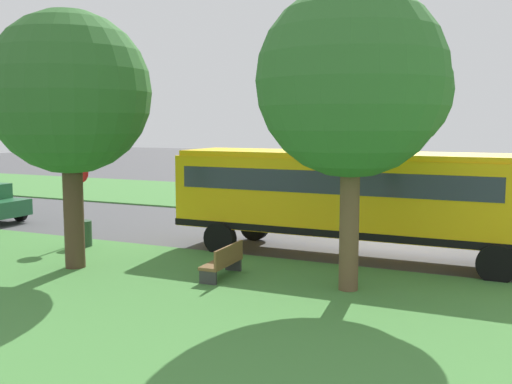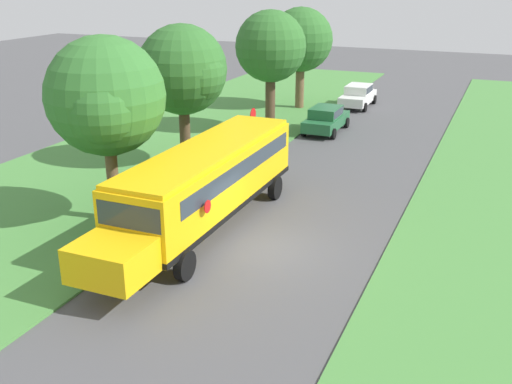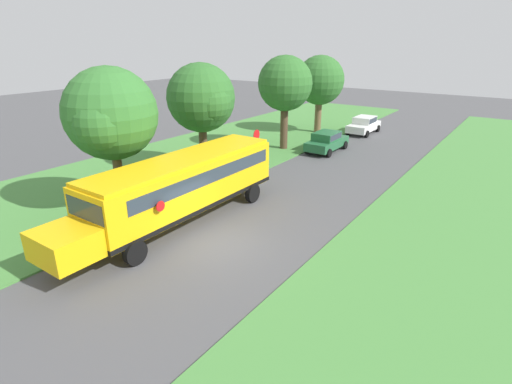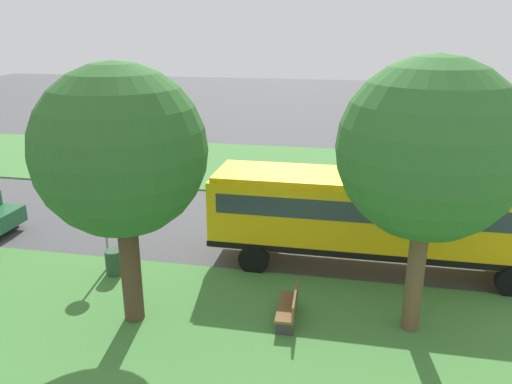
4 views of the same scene
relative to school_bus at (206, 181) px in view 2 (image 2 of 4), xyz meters
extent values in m
plane|color=#4C4C4F|center=(2.73, -0.88, -1.92)|extent=(120.00, 120.00, 0.00)
cube|color=#47843D|center=(-7.27, -0.88, -1.88)|extent=(12.00, 80.00, 0.08)
cube|color=yellow|center=(0.00, 0.29, -0.02)|extent=(2.50, 10.50, 2.20)
cube|color=yellow|center=(0.00, -5.91, -0.57)|extent=(2.20, 1.90, 1.10)
cube|color=yellow|center=(0.00, 0.29, 1.16)|extent=(2.35, 10.29, 0.16)
cube|color=black|center=(0.00, 0.29, -1.00)|extent=(2.54, 10.54, 0.20)
cube|color=#2D3842|center=(0.00, 0.59, 0.44)|extent=(2.53, 9.24, 0.64)
cube|color=#2D3842|center=(0.00, -4.91, 0.44)|extent=(2.25, 0.12, 0.80)
cylinder|color=red|center=(1.43, -2.60, 0.13)|extent=(0.03, 0.44, 0.44)
cylinder|color=black|center=(1.25, -3.91, -1.42)|extent=(0.30, 1.00, 1.00)
cylinder|color=black|center=(-1.25, -3.91, -1.42)|extent=(0.30, 1.00, 1.00)
cylinder|color=black|center=(1.25, 3.96, -1.42)|extent=(0.30, 1.00, 1.00)
cylinder|color=black|center=(-1.25, 3.96, -1.42)|extent=(0.30, 1.00, 1.00)
cube|color=#236038|center=(-0.07, 15.90, -1.28)|extent=(1.80, 4.40, 0.64)
cube|color=#236038|center=(-0.07, 15.75, -0.66)|extent=(1.60, 2.20, 0.60)
cube|color=#2D3842|center=(-0.07, 15.75, -0.64)|extent=(1.62, 2.02, 0.45)
cylinder|color=black|center=(-0.97, 17.40, -1.60)|extent=(0.22, 0.64, 0.64)
cylinder|color=black|center=(0.83, 17.40, -1.60)|extent=(0.22, 0.64, 0.64)
cylinder|color=black|center=(-0.97, 14.41, -1.60)|extent=(0.22, 0.64, 0.64)
cylinder|color=black|center=(0.83, 14.41, -1.60)|extent=(0.22, 0.64, 0.64)
cube|color=silver|center=(-0.07, 23.76, -1.28)|extent=(1.80, 4.40, 0.64)
cube|color=silver|center=(-0.07, 23.91, -0.66)|extent=(1.60, 2.20, 0.60)
cube|color=#2D3842|center=(-0.07, 23.91, -0.64)|extent=(1.62, 2.02, 0.45)
cylinder|color=black|center=(0.83, 22.27, -1.60)|extent=(0.22, 0.64, 0.64)
cylinder|color=black|center=(-0.97, 22.27, -1.60)|extent=(0.22, 0.64, 0.64)
cylinder|color=black|center=(0.83, 25.26, -1.60)|extent=(0.22, 0.64, 0.64)
cylinder|color=black|center=(-0.97, 25.26, -1.60)|extent=(0.22, 0.64, 0.64)
cylinder|color=brown|center=(-3.63, -0.77, -0.27)|extent=(0.46, 0.46, 3.30)
sphere|color=#33702D|center=(-3.63, -0.77, 3.04)|extent=(4.42, 4.42, 4.42)
sphere|color=#33702D|center=(-3.18, -1.52, 2.84)|extent=(2.92, 2.92, 2.92)
cylinder|color=#4C3826|center=(-4.64, 6.64, -0.33)|extent=(0.54, 0.54, 3.19)
sphere|color=#2D6628|center=(-4.64, 6.64, 2.89)|extent=(4.33, 4.33, 4.33)
sphere|color=#2D6628|center=(-3.89, 6.46, 2.76)|extent=(2.97, 2.97, 2.97)
cylinder|color=#4C3826|center=(-3.21, 14.53, -0.13)|extent=(0.59, 0.59, 3.58)
sphere|color=#2D6628|center=(-3.21, 14.53, 3.22)|extent=(4.17, 4.17, 4.17)
sphere|color=#2D6628|center=(-3.43, 13.75, 3.55)|extent=(2.32, 2.32, 2.32)
cylinder|color=brown|center=(-3.78, 21.61, -0.34)|extent=(0.61, 0.61, 3.17)
sphere|color=#2D6628|center=(-3.78, 21.61, 2.89)|extent=(4.40, 4.40, 4.40)
sphere|color=#2D6628|center=(-3.35, 20.85, 2.71)|extent=(2.54, 2.54, 2.54)
cylinder|color=gray|center=(-1.87, 8.81, -0.87)|extent=(0.08, 0.08, 2.10)
cylinder|color=red|center=(-1.87, 8.81, 0.48)|extent=(0.03, 0.68, 0.68)
cube|color=brown|center=(-3.88, 2.51, -1.47)|extent=(1.62, 0.57, 0.08)
cube|color=brown|center=(-3.87, 2.29, -1.22)|extent=(1.60, 0.13, 0.44)
cube|color=#333333|center=(-3.14, 2.54, -1.70)|extent=(0.10, 0.45, 0.45)
cube|color=#333333|center=(-4.62, 2.48, -1.70)|extent=(0.10, 0.45, 0.45)
cylinder|color=#2D4C33|center=(-2.34, 8.36, -1.47)|extent=(0.56, 0.56, 0.90)
camera|label=1|loc=(-17.10, -4.62, 2.10)|focal=42.00mm
camera|label=2|loc=(9.98, -18.65, 7.33)|focal=42.00mm
camera|label=3|loc=(12.92, -12.39, 6.31)|focal=28.00mm
camera|label=4|loc=(-15.73, 1.00, 5.80)|focal=35.00mm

